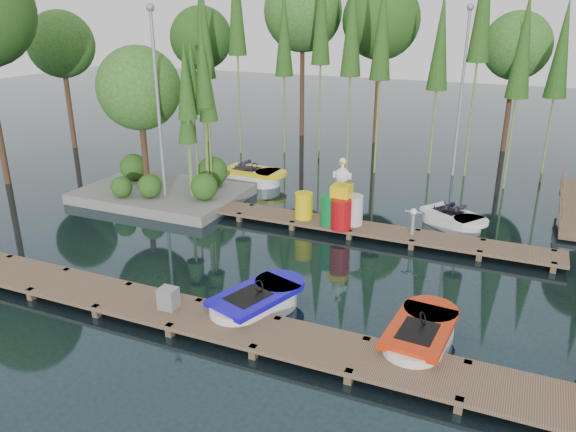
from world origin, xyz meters
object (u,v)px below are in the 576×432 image
at_px(boat_blue, 256,304).
at_px(boat_yellow_far, 252,176).
at_px(drum_cluster, 342,206).
at_px(boat_red, 420,338).
at_px(yellow_barrel, 304,206).
at_px(island, 154,116).
at_px(utility_cabinet, 168,298).

xyz_separation_m(boat_blue, boat_yellow_far, (-5.08, 9.73, 0.04)).
bearing_deg(drum_cluster, boat_red, -56.47).
height_order(boat_yellow_far, yellow_barrel, boat_yellow_far).
bearing_deg(boat_red, yellow_barrel, 135.65).
relative_size(boat_blue, boat_red, 1.07).
bearing_deg(yellow_barrel, island, 173.08).
distance_m(boat_yellow_far, drum_cluster, 6.67).
height_order(boat_blue, boat_yellow_far, boat_yellow_far).
height_order(island, drum_cluster, island).
distance_m(utility_cabinet, drum_cluster, 7.15).
distance_m(boat_red, boat_yellow_far, 13.22).
bearing_deg(boat_yellow_far, island, -108.04).
height_order(island, utility_cabinet, island).
height_order(yellow_barrel, drum_cluster, drum_cluster).
bearing_deg(island, yellow_barrel, -6.92).
distance_m(island, boat_blue, 10.60).
xyz_separation_m(island, utility_cabinet, (5.86, -7.79, -2.62)).
xyz_separation_m(utility_cabinet, drum_cluster, (2.06, 6.84, 0.41)).
distance_m(island, boat_red, 13.71).
xyz_separation_m(island, yellow_barrel, (6.51, -0.79, -2.43)).
relative_size(boat_yellow_far, yellow_barrel, 3.30).
relative_size(boat_yellow_far, utility_cabinet, 5.65).
bearing_deg(boat_yellow_far, yellow_barrel, -21.41).
height_order(boat_yellow_far, utility_cabinet, boat_yellow_far).
height_order(boat_blue, yellow_barrel, yellow_barrel).
bearing_deg(yellow_barrel, boat_red, -48.49).
bearing_deg(drum_cluster, utility_cabinet, -106.74).
height_order(boat_blue, utility_cabinet, boat_blue).
bearing_deg(yellow_barrel, utility_cabinet, -95.35).
height_order(boat_blue, drum_cluster, drum_cluster).
distance_m(boat_blue, yellow_barrel, 6.06).
distance_m(boat_blue, utility_cabinet, 2.13).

